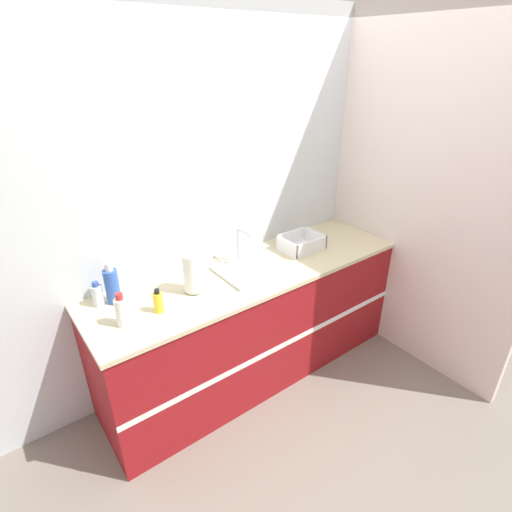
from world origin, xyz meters
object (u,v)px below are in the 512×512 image
dish_rack (301,245)px  bottle_clear (97,295)px  bottle_white_spray (122,311)px  paper_towel_roll (193,273)px  bottle_yellow (158,302)px  sink (252,266)px  bottle_blue (112,285)px

dish_rack → bottle_clear: (-1.49, 0.17, 0.03)m
bottle_white_spray → paper_towel_roll: bearing=8.9°
dish_rack → bottle_clear: bottle_clear is taller
bottle_clear → bottle_yellow: bearing=-46.9°
sink → dish_rack: 0.49m
sink → bottle_yellow: (-0.75, -0.09, 0.05)m
bottle_white_spray → bottle_yellow: bearing=0.8°
sink → bottle_white_spray: 0.97m
dish_rack → bottle_yellow: size_ratio=2.05×
sink → dish_rack: (0.49, 0.03, 0.02)m
sink → bottle_clear: (-1.01, 0.19, 0.05)m
dish_rack → bottle_clear: size_ratio=1.93×
paper_towel_roll → bottle_white_spray: size_ratio=1.28×
dish_rack → bottle_yellow: (-1.23, -0.11, 0.03)m
bottle_clear → paper_towel_roll: bearing=-21.0°
bottle_blue → bottle_white_spray: bottle_blue is taller
bottle_clear → bottle_white_spray: size_ratio=0.78×
bottle_yellow → bottle_blue: (-0.17, 0.26, 0.05)m
bottle_clear → bottle_white_spray: (0.05, -0.28, 0.02)m
bottle_blue → bottle_yellow: bearing=-55.7°
sink → bottle_white_spray: size_ratio=2.37×
sink → paper_towel_roll: size_ratio=1.86×
bottle_blue → bottle_white_spray: bearing=-98.6°
dish_rack → bottle_yellow: bottle_yellow is taller
paper_towel_roll → bottle_clear: bearing=159.0°
bottle_yellow → bottle_clear: size_ratio=0.94×
bottle_blue → bottle_white_spray: (-0.04, -0.26, -0.03)m
dish_rack → bottle_clear: 1.50m
paper_towel_roll → bottle_yellow: size_ratio=1.74×
bottle_yellow → dish_rack: bearing=5.2°
paper_towel_roll → bottle_yellow: 0.29m
bottle_clear → bottle_blue: bearing=-15.1°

